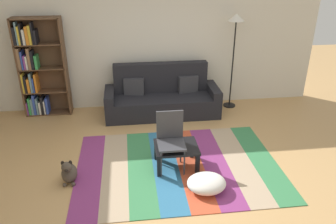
% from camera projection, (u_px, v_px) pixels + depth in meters
% --- Properties ---
extents(ground_plane, '(14.00, 14.00, 0.00)m').
position_uv_depth(ground_plane, '(171.00, 169.00, 5.12)').
color(ground_plane, tan).
extents(back_wall, '(6.80, 0.10, 2.70)m').
position_uv_depth(back_wall, '(155.00, 42.00, 6.84)').
color(back_wall, silver).
rests_on(back_wall, ground_plane).
extents(rug, '(3.09, 2.21, 0.01)m').
position_uv_depth(rug, '(178.00, 166.00, 5.20)').
color(rug, '#843370').
rests_on(rug, ground_plane).
extents(couch, '(2.26, 0.80, 1.00)m').
position_uv_depth(couch, '(162.00, 98.00, 6.80)').
color(couch, black).
rests_on(couch, ground_plane).
extents(bookshelf, '(0.90, 0.28, 1.93)m').
position_uv_depth(bookshelf, '(37.00, 69.00, 6.53)').
color(bookshelf, brown).
rests_on(bookshelf, ground_plane).
extents(coffee_table, '(0.65, 0.53, 0.35)m').
position_uv_depth(coffee_table, '(176.00, 150.00, 5.07)').
color(coffee_table, black).
rests_on(coffee_table, rug).
extents(pouf, '(0.54, 0.47, 0.22)m').
position_uv_depth(pouf, '(207.00, 183.00, 4.62)').
color(pouf, white).
rests_on(pouf, rug).
extents(dog, '(0.22, 0.35, 0.40)m').
position_uv_depth(dog, '(69.00, 172.00, 4.78)').
color(dog, '#473D33').
rests_on(dog, ground_plane).
extents(standing_lamp, '(0.32, 0.32, 1.94)m').
position_uv_depth(standing_lamp, '(235.00, 30.00, 6.58)').
color(standing_lamp, black).
rests_on(standing_lamp, ground_plane).
extents(tv_remote, '(0.13, 0.14, 0.02)m').
position_uv_depth(tv_remote, '(180.00, 145.00, 5.04)').
color(tv_remote, black).
rests_on(tv_remote, coffee_table).
extents(folding_chair, '(0.40, 0.40, 0.90)m').
position_uv_depth(folding_chair, '(171.00, 136.00, 4.97)').
color(folding_chair, '#38383D').
rests_on(folding_chair, ground_plane).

